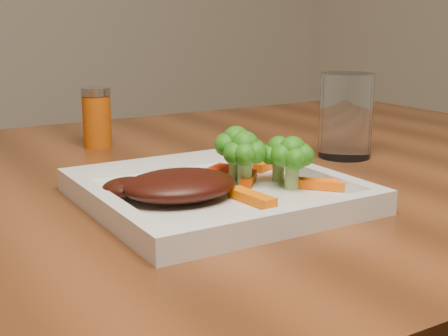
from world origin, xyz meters
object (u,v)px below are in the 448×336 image
steak (180,185)px  drinking_glass (346,116)px  spice_shaker (97,117)px  plate (216,197)px

steak → drinking_glass: 0.34m
spice_shaker → steak: bearing=-96.0°
steak → spice_shaker: size_ratio=1.32×
plate → steak: (-0.05, -0.01, 0.02)m
spice_shaker → drinking_glass: 0.38m
plate → steak: steak is taller
plate → drinking_glass: size_ratio=2.25×
plate → spice_shaker: (-0.01, 0.35, 0.04)m
drinking_glass → plate: bearing=-160.3°
plate → drinking_glass: 0.29m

